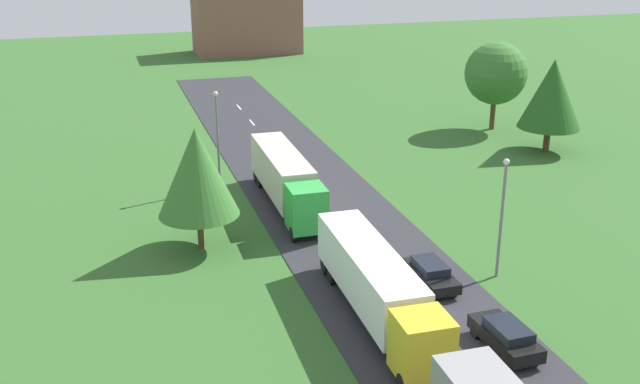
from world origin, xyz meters
name	(u,v)px	position (x,y,z in m)	size (l,w,h in m)	color
road	(445,350)	(0.00, 24.50, 0.03)	(10.00, 140.00, 0.06)	#2B2B30
truck_second	(377,284)	(-2.21, 28.25, 2.11)	(2.74, 14.09, 3.52)	yellow
truck_third	(286,178)	(-2.58, 45.84, 2.23)	(2.69, 13.86, 3.79)	green
car_third	(506,336)	(2.79, 23.58, 0.85)	(1.95, 4.34, 1.49)	black
car_fourth	(431,273)	(2.24, 31.02, 0.80)	(1.80, 4.28, 1.40)	black
lamppost_second	(502,212)	(6.54, 31.03, 4.14)	(0.36, 0.36, 7.34)	slate
lamppost_third	(218,135)	(-6.59, 51.29, 4.36)	(0.36, 0.36, 7.78)	slate
tree_oak	(552,94)	(23.76, 52.55, 5.32)	(5.63, 5.63, 8.44)	#513823
tree_pine	(496,73)	(22.83, 60.88, 5.67)	(6.18, 6.18, 8.78)	#513823
tree_elm	(197,172)	(-9.71, 40.21, 5.17)	(5.15, 5.15, 8.01)	#513823
distant_building	(246,23)	(8.51, 113.79, 4.61)	(16.24, 8.77, 9.21)	brown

